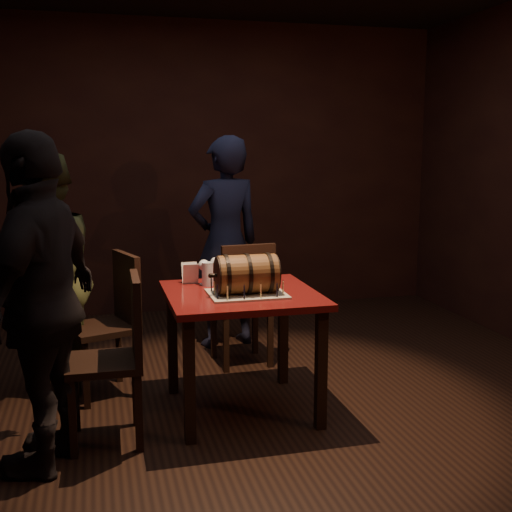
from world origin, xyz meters
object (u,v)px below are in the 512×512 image
wine_glass_right (250,263)px  pint_of_ale (208,274)px  chair_left_front (119,349)px  person_back (225,243)px  chair_back (244,298)px  barrel_cake (247,274)px  chair_left_rear (113,316)px  wine_glass_mid (216,264)px  person_left_front (43,304)px  pub_table (241,309)px  person_left_rear (45,276)px  wine_glass_left (204,266)px

wine_glass_right → pint_of_ale: (-0.30, -0.09, -0.05)m
chair_left_front → person_back: 1.84m
wine_glass_right → chair_back: chair_back is taller
barrel_cake → person_back: person_back is taller
wine_glass_right → chair_left_rear: size_ratio=0.17×
chair_back → chair_left_front: same height
wine_glass_mid → person_left_front: size_ratio=0.09×
person_back → person_left_front: bearing=40.0°
pub_table → chair_left_front: (-0.74, -0.24, -0.12)m
pub_table → person_left_rear: 1.30m
chair_back → person_left_front: bearing=-137.1°
barrel_cake → person_left_rear: bearing=152.0°
chair_left_rear → chair_back: bearing=16.9°
wine_glass_right → chair_left_rear: (-0.88, 0.18, -0.35)m
person_left_rear → wine_glass_left: bearing=72.4°
pub_table → person_left_rear: size_ratio=0.56×
wine_glass_right → person_left_rear: size_ratio=0.10×
pub_table → chair_left_front: chair_left_front is taller
wine_glass_mid → person_left_rear: (-1.07, 0.21, -0.07)m
wine_glass_left → wine_glass_mid: (0.09, 0.07, -0.00)m
pint_of_ale → chair_back: chair_back is taller
chair_left_rear → wine_glass_right: bearing=-11.5°
barrel_cake → person_back: (0.16, 1.41, -0.02)m
chair_back → chair_left_rear: size_ratio=1.00×
chair_left_front → chair_left_rear: bearing=90.4°
barrel_cake → wine_glass_mid: (-0.11, 0.42, -0.01)m
pub_table → wine_glass_left: size_ratio=5.59×
person_left_rear → person_left_front: size_ratio=0.94×
chair_back → chair_left_front: (-0.95, -1.01, 0.00)m
chair_left_front → person_left_rear: size_ratio=0.58×
person_left_rear → person_left_front: 0.99m
pint_of_ale → pub_table: bearing=-53.0°
pub_table → wine_glass_left: 0.39m
pint_of_ale → chair_left_rear: size_ratio=0.16×
pub_table → person_left_rear: (-1.17, 0.54, 0.16)m
wine_glass_mid → chair_left_front: 0.93m
wine_glass_mid → wine_glass_right: same height
wine_glass_mid → person_left_front: person_left_front is taller
wine_glass_mid → person_back: (0.26, 0.99, -0.02)m
pint_of_ale → chair_left_rear: 0.71m
pub_table → person_back: (0.17, 1.33, 0.21)m
pint_of_ale → chair_back: size_ratio=0.16×
wine_glass_mid → person_back: 1.03m
chair_back → person_left_front: size_ratio=0.55×
pub_table → pint_of_ale: size_ratio=6.00×
pub_table → chair_left_rear: chair_left_rear is taller
pub_table → wine_glass_right: bearing=67.1°
pub_table → chair_left_front: size_ratio=0.97×
pint_of_ale → chair_left_front: size_ratio=0.16×
wine_glass_mid → person_back: size_ratio=0.09×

